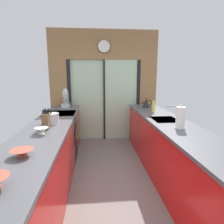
# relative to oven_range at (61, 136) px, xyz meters

# --- Properties ---
(ground_plane) EXTENTS (5.04, 7.60, 0.02)m
(ground_plane) POSITION_rel_oven_range_xyz_m (0.91, -0.65, -0.47)
(ground_plane) COLOR slate
(back_wall_unit) EXTENTS (2.64, 0.12, 2.70)m
(back_wall_unit) POSITION_rel_oven_range_xyz_m (0.91, 1.15, 1.07)
(back_wall_unit) COLOR olive
(back_wall_unit) RESTS_ON ground_plane
(left_counter_run) EXTENTS (0.62, 3.80, 0.92)m
(left_counter_run) POSITION_rel_oven_range_xyz_m (-0.00, -1.12, 0.01)
(left_counter_run) COLOR red
(left_counter_run) RESTS_ON ground_plane
(right_counter_run) EXTENTS (0.62, 3.80, 0.92)m
(right_counter_run) POSITION_rel_oven_range_xyz_m (1.82, -0.95, 0.01)
(right_counter_run) COLOR red
(right_counter_run) RESTS_ON ground_plane
(sink_faucet) EXTENTS (0.19, 0.02, 0.23)m
(sink_faucet) POSITION_rel_oven_range_xyz_m (1.96, -0.70, 0.62)
(sink_faucet) COLOR #B7BABC
(sink_faucet) RESTS_ON right_counter_run
(oven_range) EXTENTS (0.60, 0.60, 0.92)m
(oven_range) POSITION_rel_oven_range_xyz_m (0.00, 0.00, 0.00)
(oven_range) COLOR black
(oven_range) RESTS_ON ground_plane
(mixing_bowl_mid) EXTENTS (0.19, 0.19, 0.06)m
(mixing_bowl_mid) POSITION_rel_oven_range_xyz_m (0.02, -1.98, 0.50)
(mixing_bowl_mid) COLOR #BC4C38
(mixing_bowl_mid) RESTS_ON left_counter_run
(mixing_bowl_far) EXTENTS (0.16, 0.16, 0.08)m
(mixing_bowl_far) POSITION_rel_oven_range_xyz_m (0.02, -1.34, 0.51)
(mixing_bowl_far) COLOR silver
(mixing_bowl_far) RESTS_ON left_counter_run
(knife_block) EXTENTS (0.09, 0.14, 0.28)m
(knife_block) POSITION_rel_oven_range_xyz_m (0.02, -1.10, 0.57)
(knife_block) COLOR brown
(knife_block) RESTS_ON left_counter_run
(stand_mixer) EXTENTS (0.17, 0.27, 0.42)m
(stand_mixer) POSITION_rel_oven_range_xyz_m (0.02, 0.71, 0.63)
(stand_mixer) COLOR #B7BABC
(stand_mixer) RESTS_ON left_counter_run
(stock_pot) EXTENTS (0.23, 0.23, 0.18)m
(stock_pot) POSITION_rel_oven_range_xyz_m (0.02, -0.81, 0.54)
(stock_pot) COLOR #B7BABC
(stock_pot) RESTS_ON left_counter_run
(kettle) EXTENTS (0.25, 0.16, 0.22)m
(kettle) POSITION_rel_oven_range_xyz_m (1.80, 0.46, 0.56)
(kettle) COLOR black
(kettle) RESTS_ON right_counter_run
(soap_bottle) EXTENTS (0.06, 0.06, 0.26)m
(soap_bottle) POSITION_rel_oven_range_xyz_m (1.80, -0.06, 0.58)
(soap_bottle) COLOR #D1CC4C
(soap_bottle) RESTS_ON right_counter_run
(paper_towel_roll) EXTENTS (0.14, 0.14, 0.32)m
(paper_towel_roll) POSITION_rel_oven_range_xyz_m (1.80, -1.24, 0.61)
(paper_towel_roll) COLOR #B7BABC
(paper_towel_roll) RESTS_ON right_counter_run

